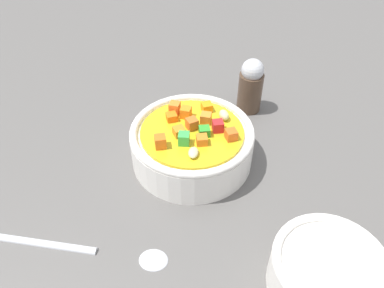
# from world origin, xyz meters

# --- Properties ---
(ground_plane) EXTENTS (1.40, 1.40, 0.02)m
(ground_plane) POSITION_xyz_m (0.00, 0.00, -0.01)
(ground_plane) COLOR #565451
(soup_bowl_main) EXTENTS (0.15, 0.15, 0.06)m
(soup_bowl_main) POSITION_xyz_m (0.00, -0.00, 0.03)
(soup_bowl_main) COLOR white
(soup_bowl_main) RESTS_ON ground_plane
(spoon) EXTENTS (0.05, 0.19, 0.01)m
(spoon) POSITION_xyz_m (-0.13, 0.11, 0.00)
(spoon) COLOR silver
(spoon) RESTS_ON ground_plane
(side_bowl_small) EXTENTS (0.11, 0.11, 0.05)m
(side_bowl_small) POSITION_xyz_m (-0.18, -0.12, 0.02)
(side_bowl_small) COLOR white
(side_bowl_small) RESTS_ON ground_plane
(pepper_shaker) EXTENTS (0.04, 0.04, 0.08)m
(pepper_shaker) POSITION_xyz_m (0.11, -0.09, 0.04)
(pepper_shaker) COLOR #4C3828
(pepper_shaker) RESTS_ON ground_plane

